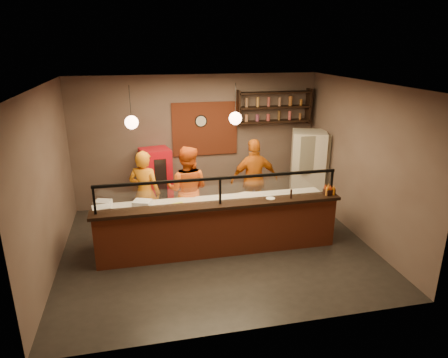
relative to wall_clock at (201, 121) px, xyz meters
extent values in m
plane|color=black|center=(-0.10, -2.46, -2.10)|extent=(6.00, 6.00, 0.00)
plane|color=#3C362E|center=(-0.10, -2.46, 1.10)|extent=(6.00, 6.00, 0.00)
plane|color=brown|center=(-0.10, 0.04, -0.50)|extent=(6.00, 0.00, 6.00)
plane|color=brown|center=(-3.10, -2.46, -0.50)|extent=(0.00, 5.00, 5.00)
plane|color=brown|center=(2.90, -2.46, -0.50)|extent=(0.00, 5.00, 5.00)
plane|color=brown|center=(-0.10, -4.96, -0.50)|extent=(6.00, 0.00, 6.00)
cube|color=#963B20|center=(0.10, 0.01, -0.20)|extent=(1.60, 0.04, 1.30)
cube|color=#963B20|center=(-0.10, -2.76, -1.60)|extent=(4.60, 0.25, 1.00)
cube|color=black|center=(-0.10, -2.76, -1.07)|extent=(4.70, 0.37, 0.06)
cube|color=gray|center=(-0.10, -2.26, -1.68)|extent=(4.60, 0.75, 0.85)
cube|color=white|center=(-0.10, -2.26, -1.23)|extent=(4.60, 0.75, 0.05)
cube|color=white|center=(-0.10, -2.76, -0.79)|extent=(4.40, 0.02, 0.50)
cube|color=black|center=(-0.10, -2.76, -0.54)|extent=(4.50, 0.05, 0.05)
cube|color=black|center=(-2.32, -2.76, -0.79)|extent=(0.04, 0.04, 0.50)
cube|color=black|center=(-0.10, -2.76, -0.79)|extent=(0.04, 0.04, 0.50)
cube|color=black|center=(2.12, -2.76, -0.79)|extent=(0.04, 0.04, 0.50)
cube|color=black|center=(1.80, -0.14, -0.05)|extent=(1.80, 0.28, 0.04)
cube|color=black|center=(1.80, -0.14, 0.30)|extent=(1.80, 0.28, 0.04)
cube|color=black|center=(1.80, -0.14, 0.65)|extent=(1.80, 0.28, 0.04)
cube|color=black|center=(0.90, -0.14, 0.30)|extent=(0.04, 0.28, 0.85)
cube|color=black|center=(2.70, -0.14, 0.30)|extent=(0.04, 0.28, 0.85)
cylinder|color=black|center=(0.00, 0.00, 0.00)|extent=(0.30, 0.04, 0.30)
cylinder|color=black|center=(-1.60, -2.26, 0.80)|extent=(0.01, 0.01, 0.60)
sphere|color=#F8B088|center=(-1.60, -2.26, 0.45)|extent=(0.24, 0.24, 0.24)
cylinder|color=black|center=(0.30, -2.26, 0.80)|extent=(0.01, 0.01, 0.60)
sphere|color=#F8B088|center=(0.30, -2.26, 0.45)|extent=(0.24, 0.24, 0.24)
imported|color=orange|center=(-1.45, -1.49, -1.19)|extent=(0.78, 0.66, 1.82)
imported|color=#DC5514|center=(-0.56, -1.58, -1.15)|extent=(1.11, 0.99, 1.89)
imported|color=#CA6213|center=(1.01, -1.23, -1.16)|extent=(1.11, 0.49, 1.88)
cube|color=beige|center=(2.50, -0.78, -1.15)|extent=(0.99, 0.96, 1.90)
cube|color=red|center=(-1.15, -0.31, -1.33)|extent=(0.77, 0.73, 1.55)
cylinder|color=beige|center=(0.61, -2.15, -1.19)|extent=(0.75, 0.75, 0.01)
cube|color=white|center=(-1.51, -2.31, -1.12)|extent=(0.40, 0.36, 0.16)
cube|color=silver|center=(-2.25, -2.10, -1.13)|extent=(0.36, 0.32, 0.15)
cube|color=white|center=(-2.25, -2.45, -1.12)|extent=(0.36, 0.31, 0.16)
cylinder|color=yellow|center=(-0.93, -2.33, -1.17)|extent=(0.38, 0.18, 0.07)
cube|color=black|center=(2.10, -2.74, -0.99)|extent=(0.23, 0.20, 0.11)
cylinder|color=black|center=(1.29, -2.78, -0.95)|extent=(0.04, 0.04, 0.18)
cylinder|color=silver|center=(0.90, -2.71, -1.03)|extent=(0.18, 0.18, 0.01)
camera|label=1|loc=(-1.48, -9.48, 1.79)|focal=32.00mm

